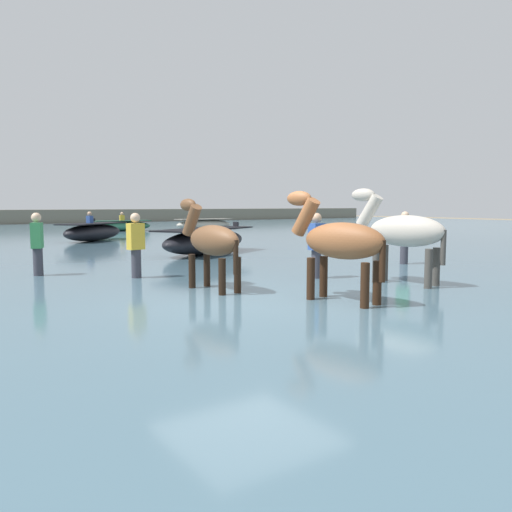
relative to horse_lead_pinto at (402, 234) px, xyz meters
name	(u,v)px	position (x,y,z in m)	size (l,w,h in m)	color
ground_plane	(248,319)	(-3.34, 0.25, -1.25)	(120.00, 120.00, 0.00)	#84755B
water_surface	(74,257)	(-3.34, 10.25, -1.11)	(90.00, 90.00, 0.29)	#476675
horse_lead_pinto	(402,234)	(0.00, 0.00, 0.00)	(0.86, 1.95, 2.12)	beige
horse_trailing_chestnut	(339,244)	(-2.23, -0.63, -0.06)	(0.76, 1.87, 2.02)	brown
horse_flank_bay	(211,243)	(-3.31, 1.44, -0.12)	(0.57, 1.76, 1.91)	brown
boat_distant_west	(93,232)	(-1.27, 15.08, -0.58)	(3.53, 3.15, 1.22)	black
boat_mid_outer	(204,224)	(7.05, 20.62, -0.62)	(3.58, 1.19, 0.67)	#B2AD9E
boat_far_offshore	(122,226)	(2.57, 22.19, -0.65)	(3.38, 1.29, 1.09)	#337556
boat_mid_channel	(206,241)	(-0.11, 7.46, -0.57)	(4.18, 3.11, 0.92)	black
person_onlooker_left	(38,249)	(-5.45, 5.13, -0.39)	(0.31, 0.37, 1.63)	#383842
person_wading_close	(404,242)	(2.69, 2.13, -0.39)	(0.33, 0.38, 1.63)	#383842
person_spectator_far	(136,250)	(-3.85, 3.63, -0.39)	(0.35, 0.25, 1.63)	#383842
person_onlooker_right	(316,250)	(-0.83, 1.49, -0.39)	(0.35, 0.25, 1.63)	#383842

